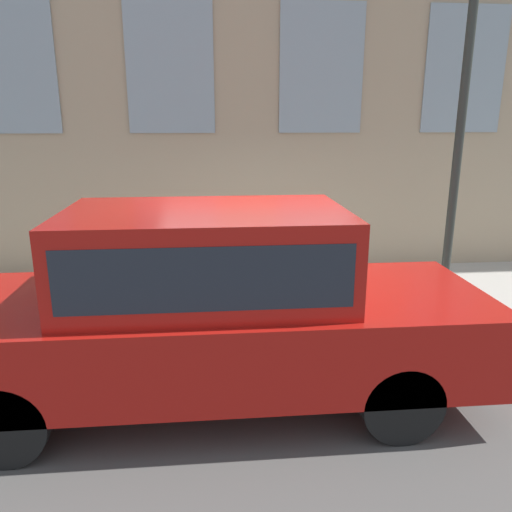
{
  "coord_description": "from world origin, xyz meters",
  "views": [
    {
      "loc": [
        -5.64,
        0.64,
        2.74
      ],
      "look_at": [
        0.68,
        0.05,
        0.98
      ],
      "focal_mm": 35.0,
      "sensor_mm": 36.0,
      "label": 1
    }
  ],
  "objects": [
    {
      "name": "ground_plane",
      "position": [
        0.0,
        0.0,
        0.0
      ],
      "size": [
        80.0,
        80.0,
        0.0
      ],
      "primitive_type": "plane",
      "color": "#514F4C"
    },
    {
      "name": "sidewalk",
      "position": [
        1.42,
        0.0,
        0.08
      ],
      "size": [
        2.83,
        60.0,
        0.16
      ],
      "color": "#B2ADA3",
      "rests_on": "ground_plane"
    },
    {
      "name": "fire_hydrant",
      "position": [
        0.41,
        -0.18,
        0.51
      ],
      "size": [
        0.35,
        0.46,
        0.7
      ],
      "color": "#2D7260",
      "rests_on": "sidewalk"
    },
    {
      "name": "person",
      "position": [
        0.96,
        0.28,
        1.04
      ],
      "size": [
        0.35,
        0.23,
        1.47
      ],
      "rotation": [
        0.0,
        0.0,
        -0.91
      ],
      "color": "#726651",
      "rests_on": "sidewalk"
    },
    {
      "name": "parked_car_red_near",
      "position": [
        -1.15,
        0.68,
        1.05
      ],
      "size": [
        1.81,
        5.33,
        1.95
      ],
      "color": "black",
      "rests_on": "ground_plane"
    },
    {
      "name": "street_lamp",
      "position": [
        0.93,
        -2.71,
        3.74
      ],
      "size": [
        0.36,
        0.36,
        5.8
      ],
      "color": "#2D332D",
      "rests_on": "sidewalk"
    }
  ]
}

